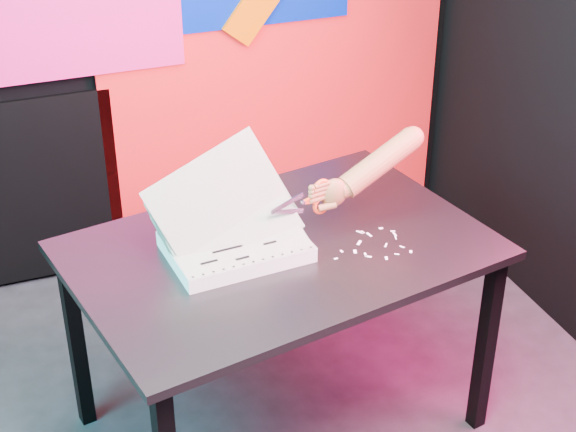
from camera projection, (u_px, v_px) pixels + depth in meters
name	position (u px, v px, depth m)	size (l,w,h in m)	color
room	(237.00, 109.00, 2.29)	(3.01, 3.01, 2.71)	black
backdrop	(145.00, 65.00, 3.69)	(2.88, 0.05, 2.08)	red
work_table	(280.00, 267.00, 2.88)	(1.45, 1.10, 0.75)	black
printout_stack	(235.00, 244.00, 2.79)	(0.50, 0.34, 0.39)	white
scissors	(317.00, 198.00, 2.84)	(0.22, 0.06, 0.13)	#A2A6B4
hand_forearm	(372.00, 167.00, 2.92)	(0.44, 0.14, 0.20)	brown
paper_clippings	(373.00, 244.00, 2.85)	(0.26, 0.20, 0.00)	white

